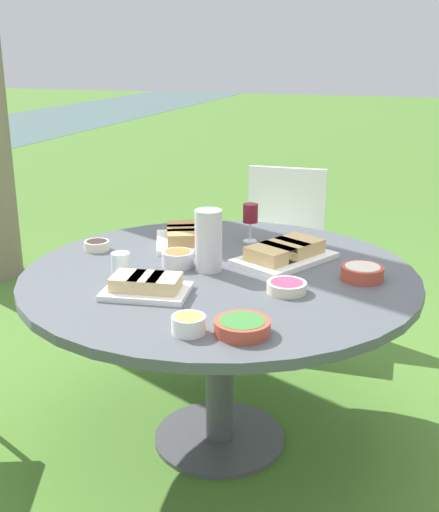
# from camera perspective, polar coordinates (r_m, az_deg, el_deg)

# --- Properties ---
(ground_plane) EXTENTS (40.00, 40.00, 0.00)m
(ground_plane) POSITION_cam_1_polar(r_m,az_deg,el_deg) (2.72, 0.00, -15.93)
(ground_plane) COLOR #4C7A2D
(dining_table) EXTENTS (1.47, 1.47, 0.73)m
(dining_table) POSITION_cam_1_polar(r_m,az_deg,el_deg) (2.43, 0.00, -3.35)
(dining_table) COLOR #4C4C51
(dining_table) RESTS_ON ground_plane
(chair_near_left) EXTENTS (0.43, 0.45, 0.89)m
(chair_near_left) POSITION_cam_1_polar(r_m,az_deg,el_deg) (3.58, 5.57, 1.77)
(chair_near_left) COLOR white
(chair_near_left) RESTS_ON ground_plane
(water_pitcher) EXTENTS (0.11, 0.10, 0.23)m
(water_pitcher) POSITION_cam_1_polar(r_m,az_deg,el_deg) (2.37, -0.96, 1.42)
(water_pitcher) COLOR silver
(water_pitcher) RESTS_ON dining_table
(wine_glass) EXTENTS (0.06, 0.06, 0.17)m
(wine_glass) POSITION_cam_1_polar(r_m,az_deg,el_deg) (2.73, 2.77, 3.65)
(wine_glass) COLOR silver
(wine_glass) RESTS_ON dining_table
(platter_bread_main) EXTENTS (0.23, 0.31, 0.07)m
(platter_bread_main) POSITION_cam_1_polar(r_m,az_deg,el_deg) (2.18, -6.53, -2.64)
(platter_bread_main) COLOR white
(platter_bread_main) RESTS_ON dining_table
(platter_charcuterie) EXTENTS (0.46, 0.40, 0.07)m
(platter_charcuterie) POSITION_cam_1_polar(r_m,az_deg,el_deg) (2.51, 5.83, 0.28)
(platter_charcuterie) COLOR white
(platter_charcuterie) RESTS_ON dining_table
(platter_sandwich_side) EXTENTS (0.39, 0.36, 0.07)m
(platter_sandwich_side) POSITION_cam_1_polar(r_m,az_deg,el_deg) (2.73, -2.90, 1.77)
(platter_sandwich_side) COLOR white
(platter_sandwich_side) RESTS_ON dining_table
(bowl_fries) EXTENTS (0.10, 0.10, 0.05)m
(bowl_fries) POSITION_cam_1_polar(r_m,az_deg,el_deg) (1.88, -2.77, -6.01)
(bowl_fries) COLOR white
(bowl_fries) RESTS_ON dining_table
(bowl_salad) EXTENTS (0.17, 0.17, 0.04)m
(bowl_salad) POSITION_cam_1_polar(r_m,az_deg,el_deg) (1.88, 2.03, -6.25)
(bowl_salad) COLOR #B74733
(bowl_salad) RESTS_ON dining_table
(bowl_olives) EXTENTS (0.10, 0.10, 0.04)m
(bowl_olives) POSITION_cam_1_polar(r_m,az_deg,el_deg) (2.69, -10.85, 0.97)
(bowl_olives) COLOR beige
(bowl_olives) RESTS_ON dining_table
(bowl_dip_red) EXTENTS (0.14, 0.14, 0.04)m
(bowl_dip_red) POSITION_cam_1_polar(r_m,az_deg,el_deg) (2.20, 5.99, -2.71)
(bowl_dip_red) COLOR beige
(bowl_dip_red) RESTS_ON dining_table
(bowl_dip_cream) EXTENTS (0.15, 0.15, 0.05)m
(bowl_dip_cream) POSITION_cam_1_polar(r_m,az_deg,el_deg) (2.36, 12.57, -1.40)
(bowl_dip_cream) COLOR #B74733
(bowl_dip_cream) RESTS_ON dining_table
(bowl_roasted_veg) EXTENTS (0.12, 0.12, 0.06)m
(bowl_roasted_veg) POSITION_cam_1_polar(r_m,az_deg,el_deg) (2.44, -3.73, -0.17)
(bowl_roasted_veg) COLOR silver
(bowl_roasted_veg) RESTS_ON dining_table
(cup_water_near) EXTENTS (0.07, 0.07, 0.09)m
(cup_water_near) POSITION_cam_1_polar(r_m,az_deg,el_deg) (2.37, -8.77, -0.72)
(cup_water_near) COLOR silver
(cup_water_near) RESTS_ON dining_table
(handbag) EXTENTS (0.30, 0.14, 0.37)m
(handbag) POSITION_cam_1_polar(r_m,az_deg,el_deg) (3.70, -10.44, -4.41)
(handbag) COLOR brown
(handbag) RESTS_ON ground_plane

